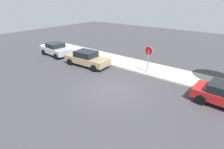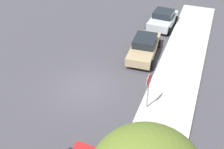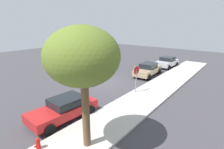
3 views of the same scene
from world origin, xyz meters
The scene contains 5 objects.
ground_plane centered at (0.00, 0.00, 0.00)m, with size 60.00×60.00×0.00m, color #423F44.
sidewalk_curb centered at (0.00, 5.23, 0.07)m, with size 32.00×3.06×0.14m, color beige.
stop_sign centered at (0.57, 4.11, 1.71)m, with size 0.76×0.11×2.50m.
parked_car_tan centered at (-5.15, 2.37, 0.74)m, with size 4.67×2.18×1.47m.
parked_car_silver centered at (-10.47, 2.61, 0.73)m, with size 3.91×2.24×1.43m.
Camera 1 is at (6.89, -9.06, 6.16)m, focal length 28.00 mm.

